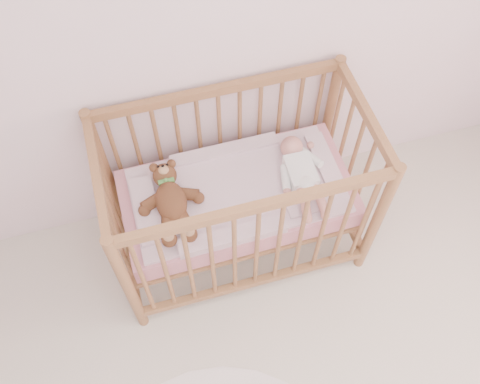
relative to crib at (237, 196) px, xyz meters
name	(u,v)px	position (x,y,z in m)	size (l,w,h in m)	color
wall_back	(203,22)	(-0.04, 0.40, 0.85)	(4.00, 0.02, 2.70)	white
crib	(237,196)	(0.00, 0.00, 0.00)	(1.36, 0.76, 1.00)	#996D41
mattress	(237,198)	(0.00, 0.00, -0.01)	(1.22, 0.62, 0.13)	pink
blanket	(237,190)	(0.00, 0.00, 0.06)	(1.10, 0.58, 0.06)	pink
baby	(301,171)	(0.34, -0.02, 0.14)	(0.26, 0.54, 0.13)	white
teddy_bear	(171,201)	(-0.35, -0.02, 0.15)	(0.35, 0.50, 0.14)	brown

